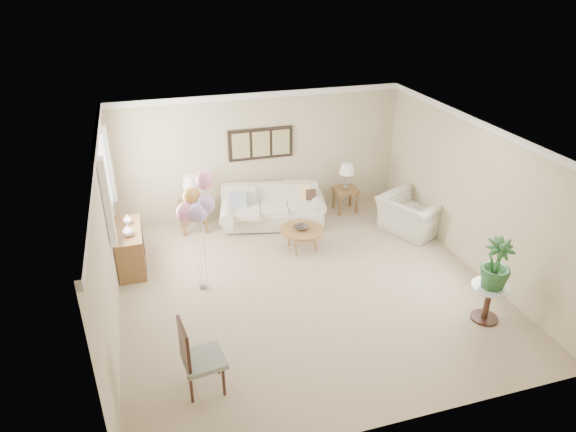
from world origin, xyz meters
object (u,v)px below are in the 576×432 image
(armchair, at_px, (411,215))
(accent_chair, at_px, (197,356))
(sofa, at_px, (273,210))
(balloon_cluster, at_px, (197,202))
(coffee_table, at_px, (302,231))

(armchair, distance_m, accent_chair, 5.54)
(armchair, bearing_deg, sofa, 42.10)
(balloon_cluster, bearing_deg, armchair, 10.82)
(sofa, bearing_deg, coffee_table, -77.71)
(balloon_cluster, bearing_deg, accent_chair, -99.67)
(armchair, distance_m, balloon_cluster, 4.49)
(armchair, bearing_deg, balloon_cluster, 76.72)
(coffee_table, bearing_deg, armchair, 0.84)
(accent_chair, bearing_deg, sofa, 63.26)
(sofa, distance_m, armchair, 2.77)
(coffee_table, xyz_separation_m, armchair, (2.28, 0.03, -0.02))
(sofa, xyz_separation_m, coffee_table, (0.25, -1.15, 0.06))
(coffee_table, bearing_deg, accent_chair, -127.97)
(sofa, relative_size, coffee_table, 2.86)
(sofa, relative_size, accent_chair, 2.30)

